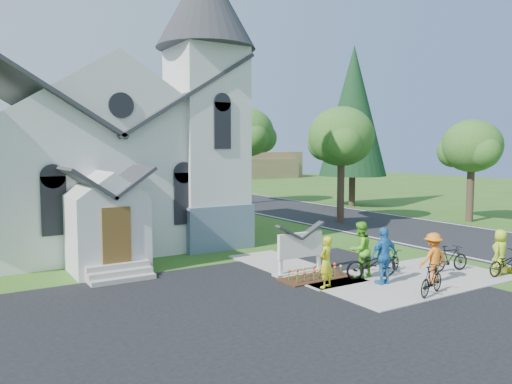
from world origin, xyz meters
TOP-DOWN VIEW (x-y plane):
  - ground at (0.00, 0.00)m, footprint 120.00×120.00m
  - parking_lot at (-7.00, -2.00)m, footprint 20.00×16.00m
  - road at (10.00, 15.00)m, footprint 8.00×90.00m
  - sidewalk at (1.50, 0.50)m, footprint 7.00×4.00m
  - church at (-5.48, 12.48)m, footprint 12.35×12.00m
  - church_sign at (-1.20, 3.20)m, footprint 2.20×0.40m
  - flower_bed at (-1.20, 2.30)m, footprint 2.60×1.10m
  - tree_road_near at (8.50, 12.00)m, footprint 4.00×4.00m
  - tree_road_mid at (9.00, 24.00)m, footprint 4.40×4.40m
  - tree_road_far at (15.50, 8.00)m, footprint 3.60×3.60m
  - conifer at (15.00, 18.00)m, footprint 5.20×5.20m
  - distant_hills at (3.36, 56.33)m, footprint 61.00×10.00m
  - cyclist_0 at (-1.70, 1.16)m, footprint 0.71×0.58m
  - bike_0 at (0.39, 1.23)m, footprint 2.06×1.08m
  - cyclist_1 at (0.17, 1.57)m, footprint 1.03×0.85m
  - bike_1 at (0.53, -1.17)m, footprint 1.61×0.86m
  - cyclist_2 at (0.21, 0.49)m, footprint 1.12×0.50m
  - bike_2 at (1.45, 1.41)m, footprint 1.63×1.01m
  - cyclist_3 at (1.72, -0.26)m, footprint 1.15×0.74m
  - bike_3 at (3.50, 0.42)m, footprint 1.67×0.77m
  - cyclist_4 at (4.70, -0.77)m, footprint 0.88×0.67m
  - bike_4 at (4.70, -1.01)m, footprint 1.74×0.76m

SIDE VIEW (x-z plane):
  - ground at x=0.00m, z-range 0.00..0.00m
  - parking_lot at x=-7.00m, z-range 0.00..0.02m
  - road at x=10.00m, z-range 0.00..0.02m
  - sidewalk at x=1.50m, z-range 0.00..0.05m
  - flower_bed at x=-1.20m, z-range 0.00..0.07m
  - bike_2 at x=1.45m, z-range 0.05..0.86m
  - bike_4 at x=4.70m, z-range 0.05..0.94m
  - bike_1 at x=0.53m, z-range 0.05..0.98m
  - bike_3 at x=3.50m, z-range 0.05..1.02m
  - bike_0 at x=0.39m, z-range 0.05..1.08m
  - cyclist_4 at x=4.70m, z-range 0.05..1.66m
  - cyclist_0 at x=-1.70m, z-range 0.05..1.72m
  - cyclist_3 at x=1.72m, z-range 0.05..1.73m
  - cyclist_2 at x=0.21m, z-range 0.05..1.94m
  - cyclist_1 at x=0.17m, z-range 0.05..2.00m
  - church_sign at x=-1.20m, z-range 0.18..1.88m
  - distant_hills at x=3.36m, z-range -0.63..4.97m
  - tree_road_far at x=15.50m, z-range 1.48..7.78m
  - tree_road_near at x=8.50m, z-range 1.68..8.73m
  - church at x=-5.48m, z-range -1.25..11.75m
  - tree_road_mid at x=9.00m, z-range 1.88..9.68m
  - conifer at x=15.00m, z-range 1.19..13.59m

